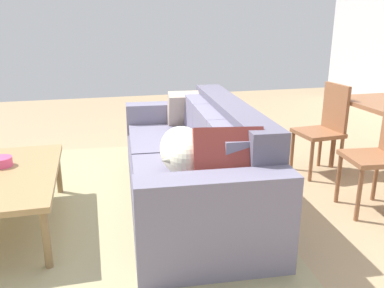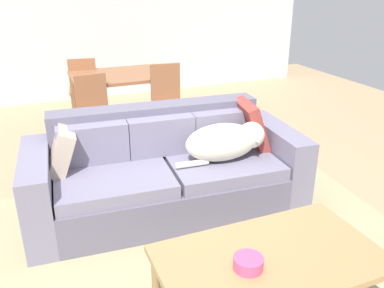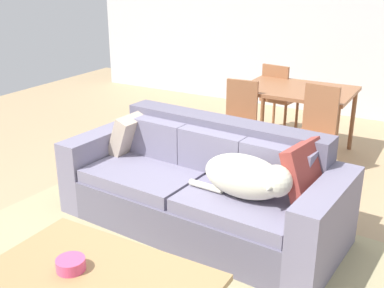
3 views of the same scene
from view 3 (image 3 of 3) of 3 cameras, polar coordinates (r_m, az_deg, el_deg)
ground_plane at (r=4.09m, az=-0.40°, el=-10.05°), size 10.00×10.00×0.00m
back_partition at (r=7.30m, az=16.10°, el=14.01°), size 8.00×0.12×2.70m
area_rug at (r=3.58m, az=-5.03°, el=-14.92°), size 3.57×2.91×0.01m
couch at (r=4.00m, az=1.39°, el=-5.38°), size 2.40×1.14×0.86m
dog_on_left_cushion at (r=3.51m, az=6.77°, el=-3.97°), size 0.82×0.40×0.32m
throw_pillow_by_left_arm at (r=4.41m, az=-7.47°, el=1.14°), size 0.28×0.39×0.39m
throw_pillow_by_right_arm at (r=3.57m, az=13.55°, el=-3.44°), size 0.31×0.48×0.45m
coffee_table at (r=2.85m, az=-10.91°, el=-15.82°), size 1.30×0.75×0.45m
bowl_on_coffee_table at (r=2.88m, az=-14.31°, el=-13.78°), size 0.17×0.17×0.07m
dining_table at (r=5.62m, az=12.48°, el=5.80°), size 1.24×0.92×0.77m
dining_chair_near_left at (r=5.29m, az=5.53°, el=3.04°), size 0.43×0.43×0.91m
dining_chair_near_right at (r=4.98m, az=14.53°, el=1.76°), size 0.44×0.44×0.97m
dining_chair_far_left at (r=6.28m, az=10.26°, el=5.78°), size 0.45×0.45×0.92m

